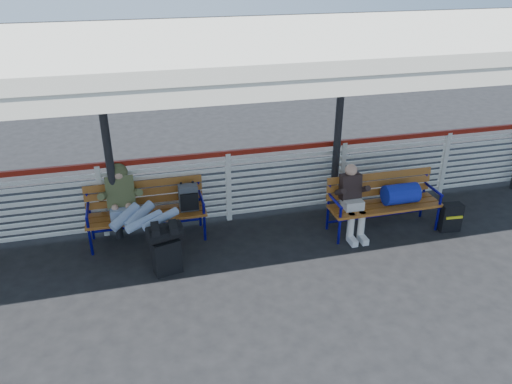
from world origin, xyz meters
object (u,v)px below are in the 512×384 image
object	(u,v)px
luggage_stack	(166,246)
traveler_man	(136,211)
bench_left	(156,204)
companion_person	(352,200)
suitcase_side	(450,217)
bench_right	(391,196)

from	to	relation	value
luggage_stack	traveler_man	distance (m)	0.78
bench_left	companion_person	size ratio (longest dim) A/B	1.57
bench_left	companion_person	xyz separation A→B (m)	(2.97, -0.67, 0.02)
bench_left	suitcase_side	distance (m)	4.69
bench_left	bench_right	bearing A→B (deg)	-10.22
traveler_man	companion_person	bearing A→B (deg)	-5.36
luggage_stack	bench_right	xyz separation A→B (m)	(3.60, 0.35, 0.17)
bench_right	suitcase_side	xyz separation A→B (m)	(0.93, -0.31, -0.35)
luggage_stack	companion_person	bearing A→B (deg)	-7.88
companion_person	traveler_man	bearing A→B (deg)	174.64
bench_right	traveler_man	distance (m)	3.96
bench_right	companion_person	bearing A→B (deg)	-179.01
luggage_stack	companion_person	distance (m)	2.95
companion_person	suitcase_side	world-z (taller)	companion_person
bench_right	traveler_man	world-z (taller)	traveler_man
luggage_stack	traveler_man	xyz separation A→B (m)	(-0.35, 0.65, 0.27)
companion_person	bench_right	bearing A→B (deg)	0.99
companion_person	suitcase_side	distance (m)	1.67
bench_right	companion_person	size ratio (longest dim) A/B	1.57
companion_person	luggage_stack	bearing A→B (deg)	-173.41
traveler_man	companion_person	distance (m)	3.29
luggage_stack	bench_right	world-z (taller)	bench_right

